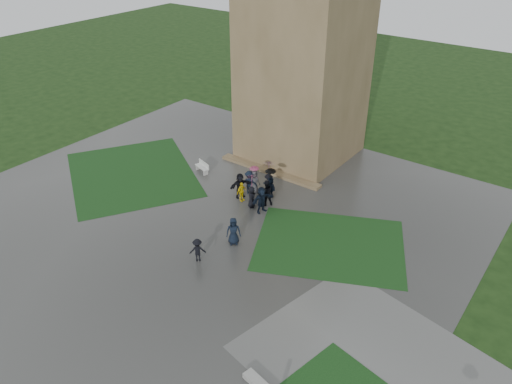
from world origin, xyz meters
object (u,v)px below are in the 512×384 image
Objects in this scene: pedestrian_near at (198,250)px; pedestrian_mid at (233,231)px; bench at (203,167)px; tower at (305,46)px.

pedestrian_mid is at bearing -145.81° from pedestrian_near.
pedestrian_mid is (7.89, -5.97, 0.48)m from bench.
tower is 18.25m from pedestrian_near.
tower is at bearing 63.32° from pedestrian_mid.
tower is at bearing -121.67° from pedestrian_near.
pedestrian_near is (7.26, -8.56, 0.32)m from bench.
tower is 16.07m from pedestrian_mid.
pedestrian_mid is 2.67m from pedestrian_near.
tower is 9.86× the size of pedestrian_mid.
tower reaches higher than pedestrian_mid.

